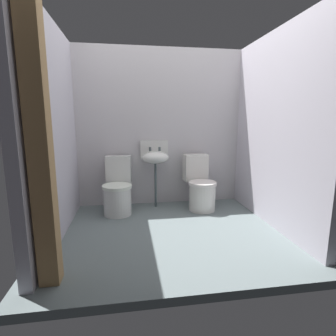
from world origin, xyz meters
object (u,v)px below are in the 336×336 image
wooden_door_post (39,138)px  toilet_right (200,187)px  toilet_left (118,190)px  sink (155,157)px

wooden_door_post → toilet_right: size_ratio=2.99×
toilet_left → toilet_right: (1.19, 0.00, 0.00)m
wooden_door_post → sink: 2.07m
toilet_left → toilet_right: same height
wooden_door_post → toilet_left: 1.84m
toilet_right → sink: (-0.64, 0.19, 0.43)m
toilet_left → toilet_right: size_ratio=1.00×
wooden_door_post → sink: size_ratio=2.36×
wooden_door_post → sink: (1.04, 1.75, -0.41)m
sink → wooden_door_post: bearing=-120.8°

